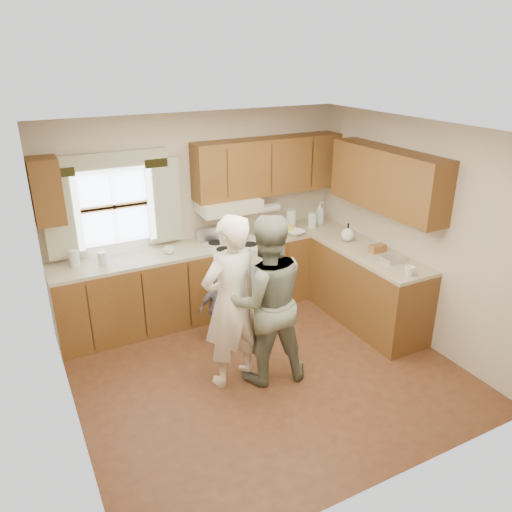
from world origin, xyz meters
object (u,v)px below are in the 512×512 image
stove (233,275)px  woman_left (231,302)px  child (218,306)px  woman_right (266,300)px

stove → woman_left: size_ratio=0.60×
woman_left → child: (0.20, 0.83, -0.49)m
stove → child: bearing=-128.7°
woman_right → child: size_ratio=2.19×
woman_left → woman_right: bearing=151.2°
stove → woman_right: 1.61m
woman_left → child: woman_left is taller
woman_left → woman_right: woman_left is taller
woman_right → child: (-0.13, 0.93, -0.48)m
stove → child: 0.76m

